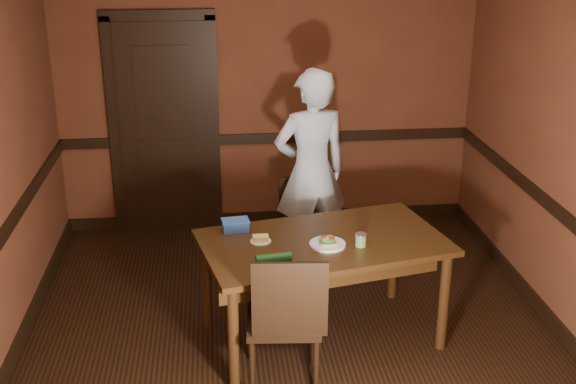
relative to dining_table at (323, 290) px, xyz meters
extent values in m
cube|color=black|center=(-0.22, -0.03, -0.40)|extent=(4.00, 4.50, 0.01)
cube|color=#5A2D1B|center=(-0.22, 2.22, 0.95)|extent=(4.00, 0.02, 2.70)
cube|color=#5A2D1B|center=(-0.22, -2.28, 0.95)|extent=(4.00, 0.02, 2.70)
cube|color=black|center=(-0.22, 2.20, 0.50)|extent=(4.00, 0.03, 0.10)
cube|color=black|center=(1.77, -0.03, 0.50)|extent=(0.03, 4.50, 0.10)
cube|color=black|center=(-0.22, 2.20, -0.34)|extent=(4.00, 0.03, 0.12)
cube|color=black|center=(-2.20, -0.03, -0.34)|extent=(0.03, 4.50, 0.12)
cube|color=black|center=(1.77, -0.03, -0.34)|extent=(0.03, 4.50, 0.12)
cube|color=black|center=(-1.22, 2.18, 0.63)|extent=(0.85, 0.04, 2.05)
cube|color=black|center=(-1.69, 2.20, 0.63)|extent=(0.10, 0.06, 2.15)
cube|color=black|center=(-0.74, 2.20, 0.63)|extent=(0.10, 0.06, 2.15)
cube|color=black|center=(-1.22, 2.20, 1.70)|extent=(1.05, 0.06, 0.10)
cube|color=black|center=(0.00, 0.00, 0.00)|extent=(1.87, 1.31, 0.80)
imported|color=silver|center=(0.07, 1.18, 0.50)|extent=(0.73, 0.57, 1.79)
cylinder|color=white|center=(0.01, -0.09, 0.40)|extent=(0.25, 0.25, 0.01)
cube|color=#AB8253|center=(0.01, -0.09, 0.42)|extent=(0.12, 0.11, 0.02)
ellipsoid|color=#338A38|center=(0.01, -0.09, 0.44)|extent=(0.11, 0.10, 0.02)
cylinder|color=#BA2007|center=(-0.01, -0.08, 0.46)|extent=(0.04, 0.04, 0.01)
cylinder|color=#BA2007|center=(0.04, -0.10, 0.46)|extent=(0.04, 0.04, 0.01)
cylinder|color=#82B05A|center=(-0.02, -0.12, 0.46)|extent=(0.03, 0.03, 0.01)
cylinder|color=#82B05A|center=(0.04, -0.07, 0.46)|extent=(0.03, 0.03, 0.01)
cylinder|color=#82B05A|center=(0.01, -0.09, 0.46)|extent=(0.03, 0.03, 0.01)
cylinder|color=#5B9B46|center=(0.24, -0.12, 0.44)|extent=(0.08, 0.08, 0.08)
cylinder|color=#B1B1B1|center=(0.24, -0.12, 0.49)|extent=(0.08, 0.08, 0.01)
cylinder|color=white|center=(-0.44, 0.02, 0.40)|extent=(0.15, 0.15, 0.01)
cube|color=#E8E073|center=(-0.44, 0.02, 0.43)|extent=(0.11, 0.07, 0.04)
cube|color=blue|center=(-0.61, 0.23, 0.44)|extent=(0.20, 0.14, 0.07)
cube|color=blue|center=(-0.61, 0.23, 0.48)|extent=(0.21, 0.16, 0.01)
cylinder|color=#17501C|center=(-0.38, -0.32, 0.43)|extent=(0.24, 0.10, 0.07)
camera|label=1|loc=(-0.73, -4.59, 2.53)|focal=45.00mm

